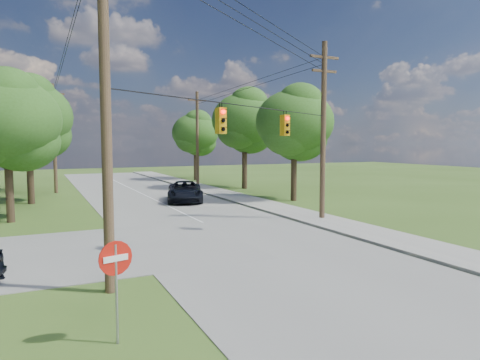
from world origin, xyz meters
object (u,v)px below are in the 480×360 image
pole_north_e (197,138)px  car_main_north (185,191)px  pole_ne (323,128)px  pole_north_w (54,137)px  pole_sw (105,87)px  do_not_enter_sign (116,269)px

pole_north_e → car_main_north: pole_north_e is taller
pole_ne → pole_north_w: pole_ne is taller
car_main_north → pole_sw: bearing=-97.4°
pole_north_w → car_main_north: pole_north_w is taller
pole_sw → pole_ne: bearing=29.4°
pole_north_w → do_not_enter_sign: pole_north_w is taller
pole_ne → do_not_enter_sign: size_ratio=4.39×
do_not_enter_sign → pole_sw: bearing=69.3°
pole_ne → pole_north_e: size_ratio=1.05×
pole_ne → pole_north_w: bearing=122.3°
pole_north_w → car_main_north: (8.91, -10.91, -4.31)m
pole_north_w → do_not_enter_sign: 33.36m
pole_ne → do_not_enter_sign: 18.22m
pole_ne → pole_north_e: 22.00m
pole_north_w → car_main_north: 14.73m
pole_sw → pole_north_w: size_ratio=1.20×
pole_ne → do_not_enter_sign: (-13.88, -11.19, -3.73)m
pole_north_w → do_not_enter_sign: size_ratio=4.18×
pole_ne → pole_north_w: size_ratio=1.05×
car_main_north → do_not_enter_sign: 24.01m
pole_north_w → car_main_north: size_ratio=1.76×
pole_ne → pole_north_w: (-13.90, 22.00, -0.34)m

